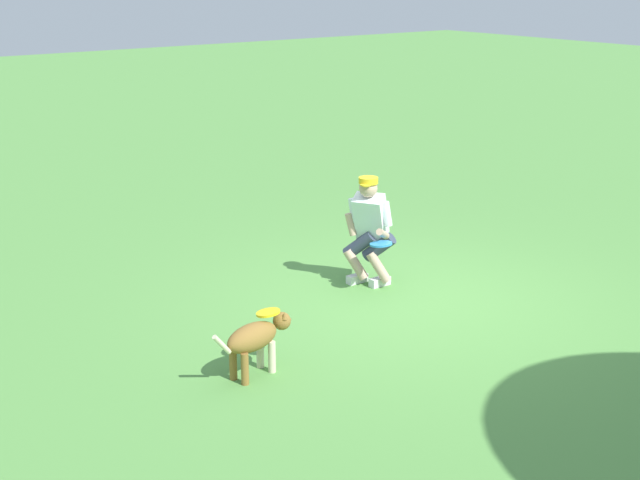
{
  "coord_description": "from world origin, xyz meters",
  "views": [
    {
      "loc": [
        6.32,
        6.77,
        3.59
      ],
      "look_at": [
        1.16,
        -0.15,
        0.9
      ],
      "focal_mm": 49.99,
      "sensor_mm": 36.0,
      "label": 1
    }
  ],
  "objects": [
    {
      "name": "person",
      "position": [
        0.01,
        -0.74,
        0.7
      ],
      "size": [
        0.54,
        0.71,
        1.29
      ],
      "rotation": [
        0.0,
        0.0,
        0.55
      ],
      "color": "silver",
      "rests_on": "ground_plane"
    },
    {
      "name": "frisbee_held",
      "position": [
        0.14,
        -0.37,
        0.61
      ],
      "size": [
        0.26,
        0.26,
        0.06
      ],
      "primitive_type": "cylinder",
      "rotation": [
        0.09,
        0.04,
        6.25
      ],
      "color": "#328EDC",
      "rests_on": "person"
    },
    {
      "name": "frisbee_flying",
      "position": [
        2.18,
        0.42,
        0.54
      ],
      "size": [
        0.28,
        0.28,
        0.07
      ],
      "primitive_type": "cylinder",
      "rotation": [
        0.09,
        0.14,
        5.98
      ],
      "color": "yellow"
    },
    {
      "name": "dog",
      "position": [
        2.35,
        0.49,
        0.36
      ],
      "size": [
        0.98,
        0.36,
        0.54
      ],
      "rotation": [
        0.0,
        0.0,
        3.34
      ],
      "color": "olive",
      "rests_on": "ground_plane"
    },
    {
      "name": "ground_plane",
      "position": [
        0.0,
        0.0,
        0.0
      ],
      "size": [
        60.0,
        60.0,
        0.0
      ],
      "primitive_type": "plane",
      "color": "#569344"
    }
  ]
}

